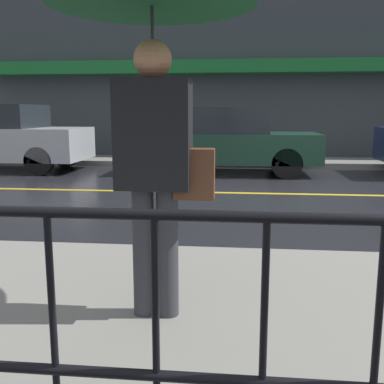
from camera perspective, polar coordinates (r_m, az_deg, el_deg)
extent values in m
plane|color=black|center=(7.91, 14.92, -0.30)|extent=(80.00, 80.00, 0.00)
cube|color=gray|center=(12.26, 11.75, 3.75)|extent=(28.00, 1.67, 0.13)
cube|color=gold|center=(7.90, 14.92, -0.27)|extent=(25.20, 0.12, 0.01)
cube|color=#383D42|center=(13.32, 11.85, 18.63)|extent=(28.00, 0.30, 6.80)
cube|color=#196B2D|center=(12.80, 11.91, 15.38)|extent=(16.80, 0.55, 0.35)
cylinder|color=black|center=(1.61, -17.01, -19.31)|extent=(0.02, 0.02, 0.96)
cylinder|color=black|center=(1.52, -4.56, -20.71)|extent=(0.02, 0.02, 0.96)
cylinder|color=black|center=(1.51, 8.95, -21.21)|extent=(0.02, 0.02, 0.96)
cylinder|color=black|center=(1.56, 22.12, -20.66)|extent=(0.02, 0.02, 0.96)
cylinder|color=#333338|center=(2.82, -6.18, -7.58)|extent=(0.13, 0.13, 0.81)
cylinder|color=#333338|center=(2.79, -3.11, -7.71)|extent=(0.13, 0.13, 0.81)
cube|color=black|center=(2.67, -4.88, 7.25)|extent=(0.44, 0.26, 0.64)
sphere|color=tan|center=(2.69, -5.02, 16.44)|extent=(0.22, 0.22, 0.22)
cylinder|color=#262628|center=(2.68, -4.99, 14.97)|extent=(0.02, 0.02, 0.72)
cube|color=brown|center=(2.66, 0.29, 2.32)|extent=(0.24, 0.12, 0.30)
cube|color=#B2B5BA|center=(11.68, -22.83, 5.70)|extent=(3.93, 1.76, 0.74)
cylinder|color=black|center=(11.89, -15.76, 4.60)|extent=(0.63, 0.22, 0.63)
cylinder|color=black|center=(10.48, -18.83, 3.74)|extent=(0.63, 0.22, 0.63)
cube|color=#193828|center=(10.27, 4.64, 5.70)|extent=(4.00, 1.70, 0.65)
cube|color=#1E2328|center=(10.24, 3.78, 9.10)|extent=(2.08, 1.57, 0.57)
cylinder|color=black|center=(11.07, 11.15, 4.44)|extent=(0.64, 0.22, 0.64)
cylinder|color=black|center=(9.60, 11.94, 3.56)|extent=(0.64, 0.22, 0.64)
cylinder|color=black|center=(11.12, -1.71, 4.65)|extent=(0.64, 0.22, 0.64)
cylinder|color=black|center=(9.66, -2.87, 3.81)|extent=(0.64, 0.22, 0.64)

